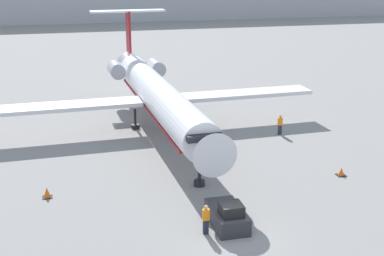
% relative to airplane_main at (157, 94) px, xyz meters
% --- Properties ---
extents(ground_plane, '(600.00, 600.00, 0.00)m').
position_rel_airplane_main_xyz_m(ground_plane, '(0.59, -20.98, -3.48)').
color(ground_plane, gray).
extents(airplane_main, '(31.03, 33.08, 9.81)m').
position_rel_airplane_main_xyz_m(airplane_main, '(0.00, 0.00, 0.00)').
color(airplane_main, white).
rests_on(airplane_main, ground).
extents(pushback_tug, '(1.86, 3.69, 1.75)m').
position_rel_airplane_main_xyz_m(pushback_tug, '(0.57, -19.72, -2.84)').
color(pushback_tug, '#2D2D33').
rests_on(pushback_tug, ground).
extents(worker_near_tug, '(0.40, 0.26, 1.83)m').
position_rel_airplane_main_xyz_m(worker_near_tug, '(-0.96, -20.43, -2.51)').
color(worker_near_tug, '#232838').
rests_on(worker_near_tug, ground).
extents(worker_by_wing, '(0.40, 0.26, 1.85)m').
position_rel_airplane_main_xyz_m(worker_by_wing, '(10.62, -4.09, -2.50)').
color(worker_by_wing, '#232838').
rests_on(worker_by_wing, ground).
extents(traffic_cone_left, '(0.66, 0.66, 0.72)m').
position_rel_airplane_main_xyz_m(traffic_cone_left, '(-10.00, -13.01, -3.14)').
color(traffic_cone_left, black).
rests_on(traffic_cone_left, ground).
extents(traffic_cone_right, '(0.67, 0.67, 0.60)m').
position_rel_airplane_main_xyz_m(traffic_cone_right, '(11.18, -14.35, -3.20)').
color(traffic_cone_right, black).
rests_on(traffic_cone_right, ground).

